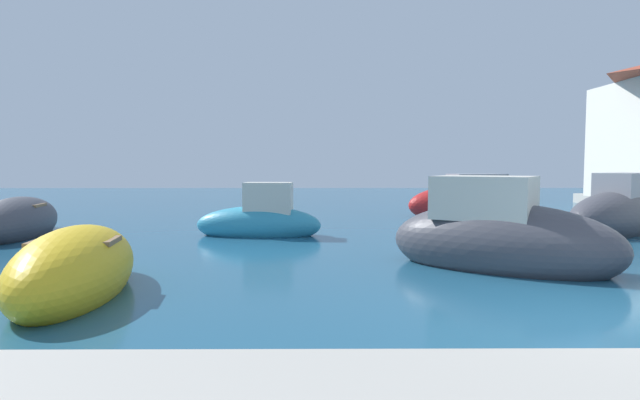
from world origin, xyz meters
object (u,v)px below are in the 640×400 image
(moored_boat_0, at_px, (260,221))
(moored_boat_1, at_px, (619,214))
(moored_boat_5, at_px, (468,202))
(moored_boat_3, at_px, (76,270))
(moored_boat_2, at_px, (499,238))
(moored_boat_4, at_px, (18,222))

(moored_boat_0, distance_m, moored_boat_1, 10.90)
(moored_boat_5, bearing_deg, moored_boat_3, 39.43)
(moored_boat_2, xyz_separation_m, moored_boat_3, (-7.50, -2.08, -0.20))
(moored_boat_0, height_order, moored_boat_2, moored_boat_2)
(moored_boat_1, bearing_deg, moored_boat_4, -34.15)
(moored_boat_0, distance_m, moored_boat_2, 7.14)
(moored_boat_3, relative_size, moored_boat_5, 0.77)
(moored_boat_2, bearing_deg, moored_boat_3, -132.49)
(moored_boat_0, bearing_deg, moored_boat_4, 3.93)
(moored_boat_2, relative_size, moored_boat_3, 1.17)
(moored_boat_2, bearing_deg, moored_boat_0, 170.24)
(moored_boat_1, distance_m, moored_boat_3, 15.02)
(moored_boat_4, bearing_deg, moored_boat_0, 80.42)
(moored_boat_3, bearing_deg, moored_boat_1, 111.62)
(moored_boat_1, height_order, moored_boat_3, moored_boat_1)
(moored_boat_0, xyz_separation_m, moored_boat_3, (-2.18, -6.84, -0.04))
(moored_boat_5, bearing_deg, moored_boat_4, 9.33)
(moored_boat_2, height_order, moored_boat_4, moored_boat_2)
(moored_boat_3, xyz_separation_m, moored_boat_4, (-4.89, 6.83, 0.02))
(moored_boat_0, relative_size, moored_boat_5, 0.70)
(moored_boat_3, distance_m, moored_boat_4, 8.40)
(moored_boat_0, xyz_separation_m, moored_boat_4, (-7.07, -0.00, -0.03))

